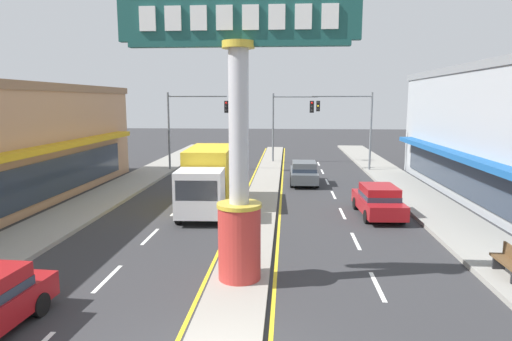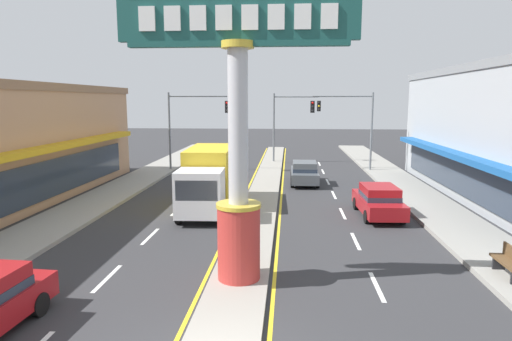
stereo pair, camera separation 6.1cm
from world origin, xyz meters
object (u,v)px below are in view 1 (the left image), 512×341
(traffic_light_left_side, at_px, (190,118))
(sedan_near_right_lane, at_px, (304,172))
(sedan_far_right_lane, at_px, (378,200))
(box_truck_near_left_lane, at_px, (208,177))
(traffic_light_median_far, at_px, (290,116))
(street_bench, at_px, (511,262))
(traffic_light_right_side, at_px, (348,118))
(district_sign, at_px, (239,147))

(traffic_light_left_side, relative_size, sedan_near_right_lane, 1.44)
(traffic_light_left_side, height_order, sedan_far_right_lane, traffic_light_left_side)
(traffic_light_left_side, relative_size, sedan_far_right_lane, 1.42)
(sedan_far_right_lane, height_order, box_truck_near_left_lane, box_truck_near_left_lane)
(traffic_light_median_far, xyz_separation_m, box_truck_near_left_lane, (-4.24, -17.56, -2.50))
(traffic_light_left_side, bearing_deg, box_truck_near_left_lane, -73.82)
(traffic_light_left_side, bearing_deg, sedan_far_right_lane, -47.25)
(street_bench, bearing_deg, sedan_far_right_lane, 108.00)
(sedan_far_right_lane, bearing_deg, traffic_light_median_far, 102.98)
(traffic_light_left_side, bearing_deg, traffic_light_right_side, 3.68)
(traffic_light_right_side, relative_size, traffic_light_median_far, 1.00)
(street_bench, bearing_deg, sedan_near_right_lane, 110.04)
(sedan_far_right_lane, relative_size, box_truck_near_left_lane, 0.63)
(district_sign, relative_size, sedan_far_right_lane, 1.95)
(district_sign, xyz_separation_m, traffic_light_median_far, (1.62, 26.78, -0.03))
(traffic_light_left_side, bearing_deg, sedan_near_right_lane, -28.75)
(sedan_far_right_lane, bearing_deg, sedan_near_right_lane, 111.91)
(traffic_light_right_side, relative_size, box_truck_near_left_lane, 0.89)
(box_truck_near_left_lane, bearing_deg, street_bench, -37.94)
(traffic_light_left_side, xyz_separation_m, street_bench, (14.52, -20.72, -3.60))
(district_sign, relative_size, traffic_light_left_side, 1.37)
(traffic_light_median_far, relative_size, street_bench, 3.88)
(district_sign, bearing_deg, sedan_near_right_lane, 81.23)
(traffic_light_median_far, distance_m, box_truck_near_left_lane, 18.24)
(traffic_light_left_side, distance_m, traffic_light_right_side, 12.32)
(traffic_light_right_side, bearing_deg, sedan_far_right_lane, -91.18)
(traffic_light_median_far, bearing_deg, sedan_near_right_lane, -84.73)
(traffic_light_right_side, xyz_separation_m, box_truck_near_left_lane, (-8.76, -12.94, -2.55))
(district_sign, bearing_deg, sedan_far_right_lane, 55.04)
(traffic_light_right_side, bearing_deg, box_truck_near_left_lane, -124.10)
(traffic_light_median_far, bearing_deg, street_bench, -75.51)
(traffic_light_median_far, xyz_separation_m, street_bench, (6.76, -26.13, -3.55))
(traffic_light_median_far, xyz_separation_m, sedan_near_right_lane, (0.94, -10.18, -3.41))
(district_sign, height_order, traffic_light_left_side, district_sign)
(district_sign, relative_size, traffic_light_median_far, 1.37)
(box_truck_near_left_lane, height_order, street_bench, box_truck_near_left_lane)
(district_sign, distance_m, traffic_light_left_side, 22.24)
(traffic_light_left_side, relative_size, box_truck_near_left_lane, 0.89)
(district_sign, xyz_separation_m, sedan_near_right_lane, (2.56, 16.60, -3.44))
(traffic_light_left_side, height_order, sedan_near_right_lane, traffic_light_left_side)
(traffic_light_left_side, relative_size, street_bench, 3.88)
(traffic_light_left_side, xyz_separation_m, traffic_light_median_far, (7.77, 5.41, -0.05))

